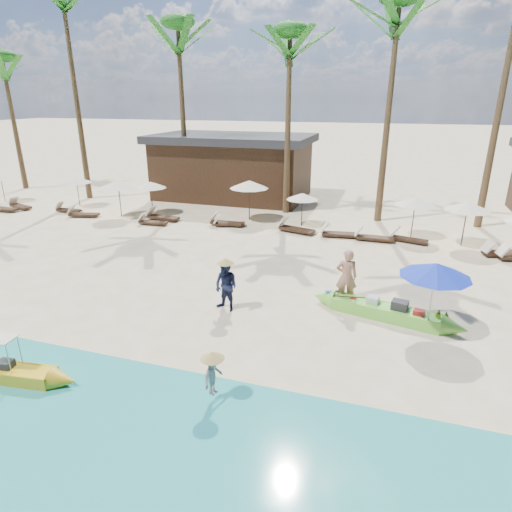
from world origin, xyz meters
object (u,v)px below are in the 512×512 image
(green_canoe, at_px, (385,311))
(yellow_canoe, at_px, (1,372))
(tourist, at_px, (346,277))
(blue_umbrella, at_px, (436,270))

(green_canoe, distance_m, yellow_canoe, 10.98)
(tourist, bearing_deg, yellow_canoe, 31.32)
(green_canoe, xyz_separation_m, blue_umbrella, (1.25, -0.46, 1.75))
(blue_umbrella, bearing_deg, green_canoe, 159.90)
(green_canoe, relative_size, yellow_canoe, 1.19)
(green_canoe, xyz_separation_m, tourist, (-1.34, 0.66, 0.75))
(yellow_canoe, bearing_deg, green_canoe, 27.20)
(blue_umbrella, bearing_deg, yellow_canoe, -150.93)
(green_canoe, distance_m, tourist, 1.67)
(tourist, height_order, blue_umbrella, blue_umbrella)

